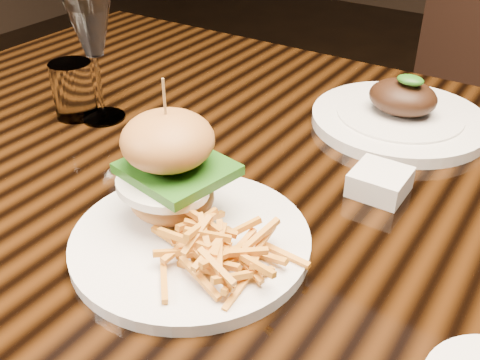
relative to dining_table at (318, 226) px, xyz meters
The scene contains 7 objects.
dining_table is the anchor object (origin of this frame).
burger_plate 0.25m from the dining_table, 110.41° to the right, with size 0.27×0.27×0.19m.
ramekin 0.12m from the dining_table, 12.79° to the left, with size 0.07×0.07×0.03m, color silver.
wine_glass 0.45m from the dining_table, behind, with size 0.07×0.07×0.20m.
water_tumbler 0.45m from the dining_table, behind, with size 0.07×0.07×0.09m, color white.
far_dish 0.24m from the dining_table, 82.89° to the left, with size 0.28×0.28×0.09m.
chair_far 0.90m from the dining_table, 89.92° to the left, with size 0.58×0.59×0.95m.
Camera 1 is at (0.26, -0.60, 1.16)m, focal length 42.00 mm.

